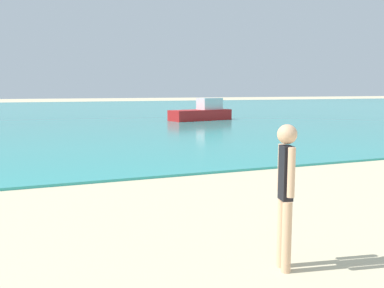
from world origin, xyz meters
TOP-DOWN VIEW (x-y plane):
  - water at (0.00, 43.17)m, footprint 160.00×60.00m
  - person_standing at (-0.65, 8.00)m, footprint 0.22×0.37m
  - boat_near at (7.29, 28.83)m, footprint 4.31×2.24m

SIDE VIEW (x-z plane):
  - water at x=0.00m, z-range 0.00..0.06m
  - boat_near at x=7.29m, z-range -0.16..1.24m
  - person_standing at x=-0.65m, z-range 0.11..1.75m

